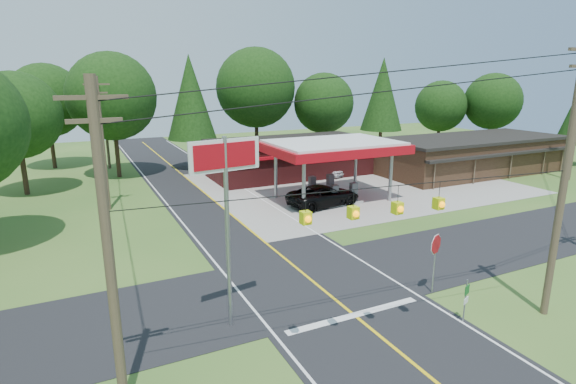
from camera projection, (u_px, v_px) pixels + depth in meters
name	position (u px, v px, depth m)	size (l,w,h in m)	color
ground	(313.00, 282.00, 22.34)	(120.00, 120.00, 0.00)	#325C20
main_highway	(313.00, 282.00, 22.33)	(8.00, 120.00, 0.02)	black
cross_road	(313.00, 282.00, 22.33)	(70.00, 7.00, 0.02)	black
lane_center_yellow	(313.00, 282.00, 22.33)	(0.15, 110.00, 0.00)	yellow
gas_canopy	(333.00, 149.00, 36.41)	(10.60, 7.40, 4.88)	gray
convenience_store	(290.00, 157.00, 46.11)	(16.40, 7.55, 3.80)	#511718
strip_building	(471.00, 155.00, 47.64)	(20.40, 8.75, 3.80)	#321F14
utility_pole_near_right	(565.00, 179.00, 17.94)	(1.80, 0.30, 11.50)	#473828
utility_pole_near_left	(108.00, 249.00, 12.66)	(1.80, 0.30, 10.00)	#473828
utility_pole_far_left	(102.00, 142.00, 33.32)	(1.80, 0.30, 10.00)	#473828
utility_pole_north	(106.00, 126.00, 48.88)	(0.30, 0.30, 9.50)	#473828
overhead_beacons	(377.00, 190.00, 15.14)	(17.04, 2.04, 1.03)	black
treeline_backdrop	(197.00, 104.00, 41.73)	(70.27, 51.59, 13.30)	#332316
suv_car	(324.00, 196.00, 35.40)	(5.96, 5.96, 1.66)	black
sedan_car	(326.00, 170.00, 46.04)	(3.88, 3.88, 1.32)	white
big_stop_sign	(226.00, 186.00, 17.00)	(2.87, 0.53, 7.79)	gray
octagonal_stop_sign	(436.00, 249.00, 20.69)	(0.94, 0.42, 2.94)	gray
route_sign_post	(466.00, 297.00, 18.42)	(0.38, 0.17, 1.91)	gray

